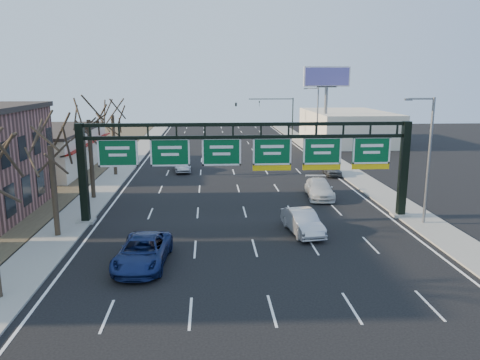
{
  "coord_description": "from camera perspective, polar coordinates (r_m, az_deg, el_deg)",
  "views": [
    {
      "loc": [
        -2.75,
        -25.21,
        10.25
      ],
      "look_at": [
        -0.56,
        7.07,
        3.2
      ],
      "focal_mm": 35.0,
      "sensor_mm": 36.0,
      "label": 1
    }
  ],
  "objects": [
    {
      "name": "billboard_right",
      "position": [
        72.41,
        10.51,
        11.16
      ],
      "size": [
        7.0,
        0.5,
        12.0
      ],
      "color": "slate",
      "rests_on": "ground"
    },
    {
      "name": "tree_mid",
      "position": [
        41.51,
        -18.08,
        8.39
      ],
      "size": [
        3.6,
        3.6,
        9.24
      ],
      "color": "#2D2219",
      "rests_on": "sidewalk_left"
    },
    {
      "name": "car_grey_far",
      "position": [
        51.39,
        11.14,
        1.32
      ],
      "size": [
        1.79,
        4.03,
        1.35
      ],
      "primitive_type": "imported",
      "rotation": [
        0.0,
        0.0,
        -0.05
      ],
      "color": "#424547",
      "rests_on": "ground"
    },
    {
      "name": "sign_gantry",
      "position": [
        33.8,
        1.11,
        2.72
      ],
      "size": [
        24.6,
        1.2,
        7.2
      ],
      "color": "black",
      "rests_on": "ground"
    },
    {
      "name": "traffic_signal_mast",
      "position": [
        80.79,
        2.15,
        8.92
      ],
      "size": [
        10.16,
        0.54,
        7.0
      ],
      "color": "black",
      "rests_on": "ground"
    },
    {
      "name": "sidewalk_left",
      "position": [
        47.42,
        -16.02,
        -0.6
      ],
      "size": [
        3.0,
        120.0,
        0.12
      ],
      "primitive_type": "cube",
      "color": "gray",
      "rests_on": "ground"
    },
    {
      "name": "ground",
      "position": [
        27.35,
        2.21,
        -9.73
      ],
      "size": [
        160.0,
        160.0,
        0.0
      ],
      "primitive_type": "plane",
      "color": "black",
      "rests_on": "ground"
    },
    {
      "name": "streetlight_far",
      "position": [
        67.16,
        9.31,
        7.72
      ],
      "size": [
        2.15,
        0.22,
        9.0
      ],
      "color": "slate",
      "rests_on": "sidewalk_right"
    },
    {
      "name": "tree_gantry",
      "position": [
        31.99,
        -22.29,
        5.75
      ],
      "size": [
        3.6,
        3.6,
        8.48
      ],
      "color": "#2D2219",
      "rests_on": "sidewalk_left"
    },
    {
      "name": "streetlight_near",
      "position": [
        35.1,
        21.89,
        2.94
      ],
      "size": [
        2.15,
        0.22,
        9.0
      ],
      "color": "slate",
      "rests_on": "sidewalk_right"
    },
    {
      "name": "car_blue_suv",
      "position": [
        26.9,
        -11.77,
        -8.55
      ],
      "size": [
        3.06,
        5.94,
        1.6
      ],
      "primitive_type": "imported",
      "rotation": [
        0.0,
        0.0,
        -0.07
      ],
      "color": "navy",
      "rests_on": "ground"
    },
    {
      "name": "car_silver_sedan",
      "position": [
        31.88,
        7.64,
        -5.09
      ],
      "size": [
        2.35,
        4.98,
        1.58
      ],
      "primitive_type": "imported",
      "rotation": [
        0.0,
        0.0,
        0.15
      ],
      "color": "#AFAFB4",
      "rests_on": "ground"
    },
    {
      "name": "car_silver_distant",
      "position": [
        53.0,
        -7.12,
        1.9
      ],
      "size": [
        2.21,
        4.85,
        1.54
      ],
      "primitive_type": "imported",
      "rotation": [
        0.0,
        0.0,
        0.13
      ],
      "color": "#A0A0A5",
      "rests_on": "ground"
    },
    {
      "name": "cream_strip",
      "position": [
        57.89,
        -22.76,
        3.5
      ],
      "size": [
        10.9,
        18.4,
        4.7
      ],
      "color": "beige",
      "rests_on": "ground"
    },
    {
      "name": "building_right_distant",
      "position": [
        78.95,
        12.97,
        6.35
      ],
      "size": [
        12.0,
        20.0,
        5.0
      ],
      "primitive_type": "cube",
      "color": "beige",
      "rests_on": "ground"
    },
    {
      "name": "sidewalk_right",
      "position": [
        48.88,
        14.76,
        -0.15
      ],
      "size": [
        3.0,
        120.0,
        0.12
      ],
      "primitive_type": "cube",
      "color": "gray",
      "rests_on": "ground"
    },
    {
      "name": "lane_markings",
      "position": [
        46.43,
        -0.39,
        -0.45
      ],
      "size": [
        21.6,
        120.0,
        0.01
      ],
      "primitive_type": "cube",
      "color": "white",
      "rests_on": "ground"
    },
    {
      "name": "tree_far",
      "position": [
        51.28,
        -15.36,
        8.77
      ],
      "size": [
        3.6,
        3.6,
        8.86
      ],
      "color": "#2D2219",
      "rests_on": "sidewalk_left"
    },
    {
      "name": "car_white_wagon",
      "position": [
        41.58,
        9.63,
        -1.05
      ],
      "size": [
        2.63,
        5.52,
        1.55
      ],
      "primitive_type": "imported",
      "rotation": [
        0.0,
        0.0,
        -0.09
      ],
      "color": "silver",
      "rests_on": "ground"
    }
  ]
}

